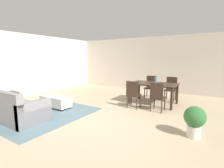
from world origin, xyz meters
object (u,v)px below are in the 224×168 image
dining_table (154,86)px  vase_centerpiece (156,80)px  dining_chair_near_right (157,95)px  dining_chair_near_left (133,93)px  ottoman_table (56,101)px  dining_chair_far_right (171,87)px  couch (12,109)px  dining_chair_far_left (151,86)px  book_on_ottoman (57,96)px  potted_plant (195,120)px

dining_table → vase_centerpiece: 0.21m
dining_table → dining_chair_near_right: size_ratio=1.76×
dining_chair_near_left → dining_chair_near_right: same height
ottoman_table → dining_chair_near_right: (3.03, 1.40, 0.30)m
dining_chair_far_right → vase_centerpiece: 0.99m
couch → dining_chair_near_left: 3.59m
ottoman_table → dining_chair_far_right: size_ratio=1.18×
dining_chair_far_left → book_on_ottoman: size_ratio=3.54×
potted_plant → dining_chair_near_left: bearing=148.8°
dining_chair_far_right → potted_plant: bearing=-68.4°
vase_centerpiece → dining_chair_far_right: bearing=67.4°
potted_plant → vase_centerpiece: bearing=125.8°
vase_centerpiece → potted_plant: (1.53, -2.12, -0.48)m
dining_chair_near_left → dining_chair_near_right: (0.80, 0.06, 0.00)m
dining_chair_near_right → dining_chair_far_right: size_ratio=1.00×
dining_chair_far_right → dining_chair_near_right: bearing=-90.5°
dining_chair_near_right → potted_plant: 1.75m
dining_chair_near_left → vase_centerpiece: vase_centerpiece is taller
dining_chair_near_right → dining_chair_far_right: 1.71m
dining_chair_near_left → potted_plant: size_ratio=1.37×
ottoman_table → book_on_ottoman: bearing=-5.1°
couch → dining_chair_far_left: dining_chair_far_left is taller
dining_chair_far_right → book_on_ottoman: 4.28m
dining_chair_near_right → potted_plant: (1.19, -1.27, -0.13)m
dining_table → potted_plant: 2.66m
dining_chair_far_left → dining_chair_far_right: same height
dining_table → dining_chair_far_right: (0.42, 0.87, -0.15)m
couch → dining_chair_near_left: bearing=48.2°
book_on_ottoman → dining_chair_near_left: bearing=32.3°
couch → ottoman_table: couch is taller
dining_table → dining_chair_near_left: size_ratio=1.76×
dining_chair_far_left → book_on_ottoman: 3.75m
dining_chair_near_left → vase_centerpiece: 1.09m
dining_chair_near_left → book_on_ottoman: size_ratio=3.54×
couch → dining_chair_far_right: dining_chair_far_right is taller
potted_plant → dining_chair_far_left: bearing=124.1°
dining_chair_far_right → vase_centerpiece: size_ratio=4.10×
dining_table → potted_plant: dining_table is taller
dining_table → dining_chair_near_left: bearing=-113.4°
vase_centerpiece → potted_plant: bearing=-54.2°
dining_chair_near_left → dining_chair_far_right: 1.95m
dining_table → dining_chair_near_right: dining_chair_near_right is taller
dining_chair_near_right → ottoman_table: bearing=-155.2°
vase_centerpiece → ottoman_table: bearing=-140.0°
dining_table → book_on_ottoman: bearing=-138.2°
dining_table → dining_chair_near_left: (-0.39, -0.90, -0.15)m
couch → dining_chair_near_right: (3.18, 2.74, 0.23)m
dining_table → dining_chair_near_right: bearing=-64.1°
couch → book_on_ottoman: bearing=78.8°
dining_chair_near_left → book_on_ottoman: 2.52m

